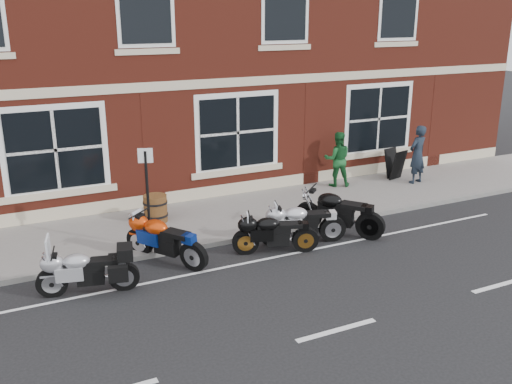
# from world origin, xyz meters

# --- Properties ---
(ground) EXTENTS (80.00, 80.00, 0.00)m
(ground) POSITION_xyz_m (0.00, 0.00, 0.00)
(ground) COLOR black
(ground) RESTS_ON ground
(sidewalk) EXTENTS (30.00, 3.00, 0.12)m
(sidewalk) POSITION_xyz_m (0.00, 3.00, 0.06)
(sidewalk) COLOR slate
(sidewalk) RESTS_ON ground
(kerb) EXTENTS (30.00, 0.16, 0.12)m
(kerb) POSITION_xyz_m (0.00, 1.42, 0.06)
(kerb) COLOR slate
(kerb) RESTS_ON ground
(moto_touring_silver) EXTENTS (1.93, 0.64, 1.29)m
(moto_touring_silver) POSITION_xyz_m (-3.65, 0.30, 0.52)
(moto_touring_silver) COLOR black
(moto_touring_silver) RESTS_ON ground
(moto_sport_red) EXTENTS (1.30, 1.91, 0.99)m
(moto_sport_red) POSITION_xyz_m (-1.81, 1.04, 0.57)
(moto_sport_red) COLOR black
(moto_sport_red) RESTS_ON ground
(moto_sport_black) EXTENTS (1.90, 0.78, 0.89)m
(moto_sport_black) POSITION_xyz_m (0.56, 0.44, 0.51)
(moto_sport_black) COLOR black
(moto_sport_black) RESTS_ON ground
(moto_sport_silver) EXTENTS (2.05, 0.68, 0.94)m
(moto_sport_silver) POSITION_xyz_m (1.41, 0.67, 0.54)
(moto_sport_silver) COLOR black
(moto_sport_silver) RESTS_ON ground
(moto_naked_black) EXTENTS (1.52, 1.94, 1.04)m
(moto_naked_black) POSITION_xyz_m (2.54, 0.83, 0.60)
(moto_naked_black) COLOR black
(moto_naked_black) RESTS_ON ground
(pedestrian_left) EXTENTS (0.75, 0.57, 1.83)m
(pedestrian_left) POSITION_xyz_m (7.01, 3.12, 1.03)
(pedestrian_left) COLOR black
(pedestrian_left) RESTS_ON sidewalk
(pedestrian_right) EXTENTS (1.01, 0.92, 1.69)m
(pedestrian_right) POSITION_xyz_m (4.59, 3.94, 0.97)
(pedestrian_right) COLOR #175325
(pedestrian_right) RESTS_ON sidewalk
(a_board_sign) EXTENTS (0.65, 0.51, 0.96)m
(a_board_sign) POSITION_xyz_m (6.72, 3.80, 0.60)
(a_board_sign) COLOR black
(a_board_sign) RESTS_ON sidewalk
(barrel_planter) EXTENTS (0.63, 0.63, 0.70)m
(barrel_planter) POSITION_xyz_m (-1.36, 3.31, 0.47)
(barrel_planter) COLOR #542B16
(barrel_planter) RESTS_ON sidewalk
(parking_sign) EXTENTS (0.32, 0.13, 2.32)m
(parking_sign) POSITION_xyz_m (-1.95, 1.72, 1.46)
(parking_sign) COLOR black
(parking_sign) RESTS_ON sidewalk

